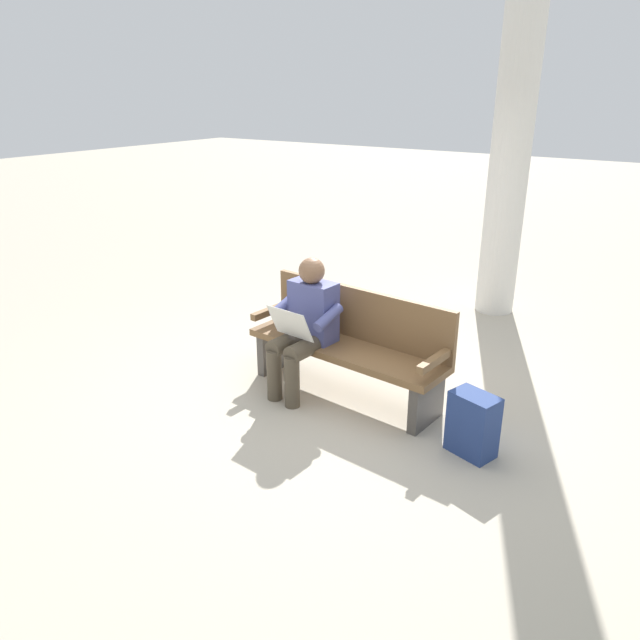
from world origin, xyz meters
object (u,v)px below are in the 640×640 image
Objects in this scene: person_seated at (305,323)px; support_pillar at (513,129)px; backpack at (473,425)px; bench_near at (350,342)px.

support_pillar is (-0.68, -2.93, 1.43)m from person_seated.
backpack is (-1.56, 0.12, -0.40)m from person_seated.
support_pillar is (-0.35, -2.72, 1.60)m from bench_near.
backpack is at bearing 170.36° from bench_near.
bench_near is 0.45× the size of support_pillar.
bench_near is 1.56× the size of person_seated.
support_pillar reaches higher than backpack.
backpack is 0.11× the size of support_pillar.
bench_near is 3.18m from support_pillar.
person_seated is 2.49× the size of backpack.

